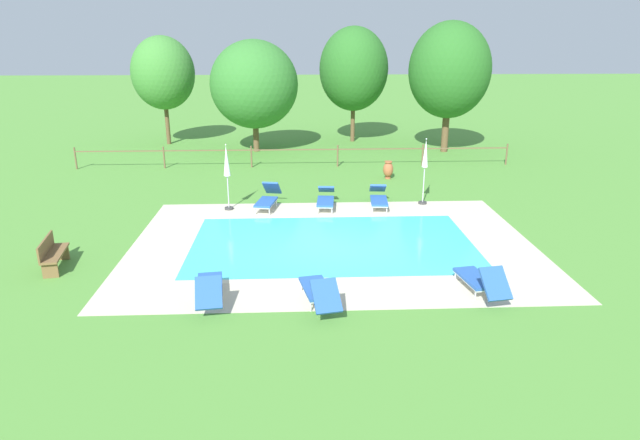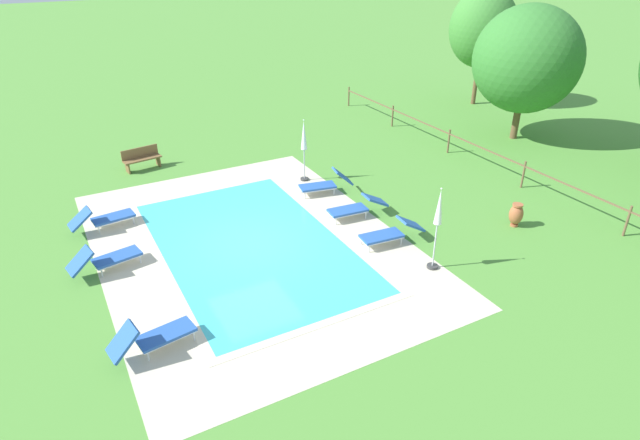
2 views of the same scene
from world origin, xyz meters
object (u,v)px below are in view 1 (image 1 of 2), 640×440
at_px(sun_lounger_north_near_steps, 268,198).
at_px(tree_centre, 450,70).
at_px(patio_umbrella_closed_row_mid_west, 227,167).
at_px(tree_east_mid, 354,69).
at_px(tree_far_west, 163,73).
at_px(tree_west_mid, 254,85).
at_px(sun_lounger_north_end, 481,280).
at_px(sun_lounger_south_near_corner, 326,198).
at_px(sun_lounger_north_far, 379,197).
at_px(sun_lounger_south_mid, 209,287).
at_px(sun_lounger_north_mid, 319,291).
at_px(patio_umbrella_closed_row_west, 425,161).
at_px(terracotta_urn_near_fence, 388,169).
at_px(wooden_bench_lawn_side, 52,253).

distance_m(sun_lounger_north_near_steps, tree_centre, 14.37).
distance_m(patio_umbrella_closed_row_mid_west, tree_east_mid, 15.19).
height_order(tree_far_west, tree_west_mid, tree_far_west).
height_order(sun_lounger_north_end, sun_lounger_south_near_corner, sun_lounger_north_end).
distance_m(sun_lounger_south_near_corner, tree_west_mid, 11.72).
relative_size(sun_lounger_north_far, sun_lounger_south_mid, 1.02).
xyz_separation_m(sun_lounger_north_far, tree_far_west, (-10.58, 13.21, 3.72)).
bearing_deg(sun_lounger_north_mid, tree_east_mid, 82.13).
xyz_separation_m(patio_umbrella_closed_row_west, tree_centre, (3.42, 9.96, 2.71)).
bearing_deg(tree_east_mid, tree_west_mid, -153.39).
bearing_deg(sun_lounger_north_end, sun_lounger_south_mid, -179.35).
relative_size(sun_lounger_north_near_steps, terracotta_urn_near_fence, 2.56).
xyz_separation_m(sun_lounger_north_mid, sun_lounger_south_mid, (-2.60, 0.32, -0.00)).
bearing_deg(sun_lounger_south_mid, sun_lounger_north_far, 55.63).
bearing_deg(sun_lounger_south_mid, sun_lounger_north_end, 0.65).
bearing_deg(tree_centre, sun_lounger_south_mid, -120.13).
bearing_deg(tree_west_mid, sun_lounger_north_far, -64.06).
bearing_deg(patio_umbrella_closed_row_west, sun_lounger_south_mid, -131.40).
bearing_deg(patio_umbrella_closed_row_mid_west, tree_centre, 44.03).
bearing_deg(tree_centre, tree_far_west, 169.26).
bearing_deg(sun_lounger_north_end, wooden_bench_lawn_side, 169.37).
bearing_deg(tree_east_mid, wooden_bench_lawn_side, -118.07).
distance_m(sun_lounger_north_near_steps, sun_lounger_south_mid, 7.63).
relative_size(sun_lounger_north_mid, patio_umbrella_closed_row_mid_west, 0.85).
bearing_deg(sun_lounger_south_mid, sun_lounger_north_near_steps, 82.09).
distance_m(sun_lounger_north_mid, tree_centre, 20.09).
bearing_deg(wooden_bench_lawn_side, patio_umbrella_closed_row_mid_west, 51.62).
bearing_deg(sun_lounger_north_far, sun_lounger_south_near_corner, -179.86).
bearing_deg(sun_lounger_north_end, sun_lounger_north_far, 100.70).
height_order(patio_umbrella_closed_row_west, patio_umbrella_closed_row_mid_west, patio_umbrella_closed_row_west).
relative_size(sun_lounger_north_near_steps, sun_lounger_north_mid, 0.99).
bearing_deg(patio_umbrella_closed_row_mid_west, sun_lounger_north_far, 1.22).
relative_size(tree_west_mid, tree_east_mid, 0.89).
height_order(tree_far_west, tree_east_mid, tree_east_mid).
distance_m(patio_umbrella_closed_row_mid_west, wooden_bench_lawn_side, 6.83).
distance_m(patio_umbrella_closed_row_west, terracotta_urn_near_fence, 4.19).
distance_m(sun_lounger_south_mid, tree_west_mid, 18.62).
distance_m(sun_lounger_north_far, tree_west_mid, 12.42).
xyz_separation_m(sun_lounger_north_end, tree_far_west, (-11.99, 20.70, 3.69)).
xyz_separation_m(sun_lounger_north_end, tree_centre, (3.74, 17.72, 3.97)).
bearing_deg(terracotta_urn_near_fence, wooden_bench_lawn_side, -138.26).
bearing_deg(terracotta_urn_near_fence, sun_lounger_south_mid, -117.83).
distance_m(sun_lounger_south_near_corner, sun_lounger_south_mid, 8.20).
bearing_deg(sun_lounger_south_near_corner, patio_umbrella_closed_row_mid_west, -178.18).
bearing_deg(tree_far_west, sun_lounger_south_near_corner, -56.95).
relative_size(sun_lounger_south_near_corner, tree_west_mid, 0.36).
distance_m(sun_lounger_south_mid, tree_far_west, 21.78).
relative_size(sun_lounger_north_end, patio_umbrella_closed_row_mid_west, 0.83).
height_order(sun_lounger_south_near_corner, patio_umbrella_closed_row_west, patio_umbrella_closed_row_west).
bearing_deg(patio_umbrella_closed_row_west, terracotta_urn_near_fence, 99.83).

